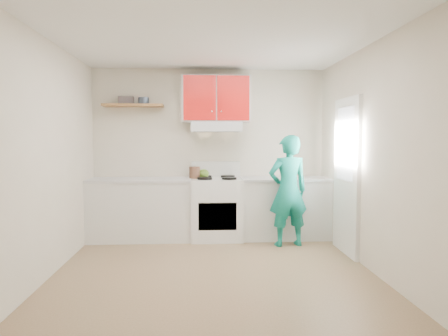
{
  "coord_description": "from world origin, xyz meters",
  "views": [
    {
      "loc": [
        -0.16,
        -4.54,
        1.51
      ],
      "look_at": [
        0.15,
        0.55,
        1.15
      ],
      "focal_mm": 32.76,
      "sensor_mm": 36.0,
      "label": 1
    }
  ],
  "objects": [
    {
      "name": "counter_left",
      "position": [
        -1.04,
        1.6,
        0.45
      ],
      "size": [
        1.52,
        0.6,
        0.9
      ],
      "primitive_type": "cube",
      "color": "silver",
      "rests_on": "floor"
    },
    {
      "name": "right_wall",
      "position": [
        1.8,
        0.0,
        1.3
      ],
      "size": [
        0.04,
        3.8,
        2.6
      ],
      "primitive_type": "cube",
      "color": "beige",
      "rests_on": "floor"
    },
    {
      "name": "front_wall",
      "position": [
        0.0,
        -1.9,
        1.3
      ],
      "size": [
        3.6,
        0.04,
        2.6
      ],
      "primitive_type": "cube",
      "color": "beige",
      "rests_on": "floor"
    },
    {
      "name": "door_glass",
      "position": [
        1.75,
        0.7,
        1.45
      ],
      "size": [
        0.01,
        0.55,
        0.95
      ],
      "primitive_type": "cube",
      "color": "white",
      "rests_on": "door"
    },
    {
      "name": "silicone_mat",
      "position": [
        1.44,
        1.64,
        0.9
      ],
      "size": [
        0.35,
        0.31,
        0.01
      ],
      "primitive_type": "cube",
      "rotation": [
        0.0,
        0.0,
        0.13
      ],
      "color": "red",
      "rests_on": "counter_right"
    },
    {
      "name": "books",
      "position": [
        -1.26,
        1.79,
        2.1
      ],
      "size": [
        0.23,
        0.17,
        0.12
      ],
      "primitive_type": "cube",
      "rotation": [
        0.0,
        0.0,
        0.05
      ],
      "color": "#443C3E",
      "rests_on": "shelf"
    },
    {
      "name": "shelf",
      "position": [
        -1.15,
        1.75,
        2.02
      ],
      "size": [
        0.9,
        0.3,
        0.04
      ],
      "primitive_type": "cube",
      "color": "brown",
      "rests_on": "back_wall"
    },
    {
      "name": "range_hood",
      "position": [
        0.1,
        1.68,
        1.7
      ],
      "size": [
        0.76,
        0.44,
        0.15
      ],
      "primitive_type": "cube",
      "color": "silver",
      "rests_on": "back_wall"
    },
    {
      "name": "tin",
      "position": [
        -0.99,
        1.72,
        2.09
      ],
      "size": [
        0.16,
        0.16,
        0.1
      ],
      "primitive_type": "cylinder",
      "rotation": [
        0.0,
        0.0,
        -0.02
      ],
      "color": "#333D4C",
      "rests_on": "shelf"
    },
    {
      "name": "cutting_board",
      "position": [
        1.05,
        1.54,
        0.91
      ],
      "size": [
        0.29,
        0.23,
        0.02
      ],
      "primitive_type": "cube",
      "rotation": [
        0.0,
        0.0,
        0.1
      ],
      "color": "olive",
      "rests_on": "counter_right"
    },
    {
      "name": "back_wall",
      "position": [
        0.0,
        1.9,
        1.3
      ],
      "size": [
        3.6,
        0.04,
        2.6
      ],
      "primitive_type": "cube",
      "color": "beige",
      "rests_on": "floor"
    },
    {
      "name": "person",
      "position": [
        1.09,
        1.12,
        0.78
      ],
      "size": [
        0.63,
        0.47,
        1.57
      ],
      "primitive_type": "imported",
      "rotation": [
        0.0,
        0.0,
        3.31
      ],
      "color": "#0D7D6E",
      "rests_on": "floor"
    },
    {
      "name": "ceiling",
      "position": [
        0.0,
        0.0,
        2.6
      ],
      "size": [
        3.6,
        3.8,
        0.04
      ],
      "primitive_type": "cube",
      "color": "white",
      "rests_on": "floor"
    },
    {
      "name": "stove",
      "position": [
        0.1,
        1.57,
        0.46
      ],
      "size": [
        0.76,
        0.65,
        0.92
      ],
      "primitive_type": "cube",
      "color": "white",
      "rests_on": "floor"
    },
    {
      "name": "crock",
      "position": [
        -0.23,
        1.6,
        1.0
      ],
      "size": [
        0.19,
        0.19,
        0.2
      ],
      "primitive_type": "cylinder",
      "rotation": [
        0.0,
        0.0,
        -0.13
      ],
      "color": "#4A2F20",
      "rests_on": "counter_left"
    },
    {
      "name": "floor",
      "position": [
        0.0,
        0.0,
        0.0
      ],
      "size": [
        3.8,
        3.8,
        0.0
      ],
      "primitive_type": "plane",
      "color": "brown",
      "rests_on": "ground"
    },
    {
      "name": "upper_cabinets",
      "position": [
        0.1,
        1.73,
        2.12
      ],
      "size": [
        1.02,
        0.33,
        0.7
      ],
      "primitive_type": "cube",
      "color": "#B81410",
      "rests_on": "back_wall"
    },
    {
      "name": "left_wall",
      "position": [
        -1.8,
        0.0,
        1.3
      ],
      "size": [
        0.04,
        3.8,
        2.6
      ],
      "primitive_type": "cube",
      "color": "beige",
      "rests_on": "floor"
    },
    {
      "name": "counter_right",
      "position": [
        1.14,
        1.6,
        0.45
      ],
      "size": [
        1.32,
        0.6,
        0.9
      ],
      "primitive_type": "cube",
      "color": "silver",
      "rests_on": "floor"
    },
    {
      "name": "door",
      "position": [
        1.78,
        0.7,
        1.02
      ],
      "size": [
        0.05,
        0.85,
        2.05
      ],
      "primitive_type": "cube",
      "color": "white",
      "rests_on": "floor"
    },
    {
      "name": "kettle",
      "position": [
        -0.09,
        1.63,
        0.99
      ],
      "size": [
        0.19,
        0.19,
        0.14
      ],
      "primitive_type": "ellipsoid",
      "rotation": [
        0.0,
        0.0,
        0.19
      ],
      "color": "#4F7220",
      "rests_on": "stove"
    }
  ]
}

